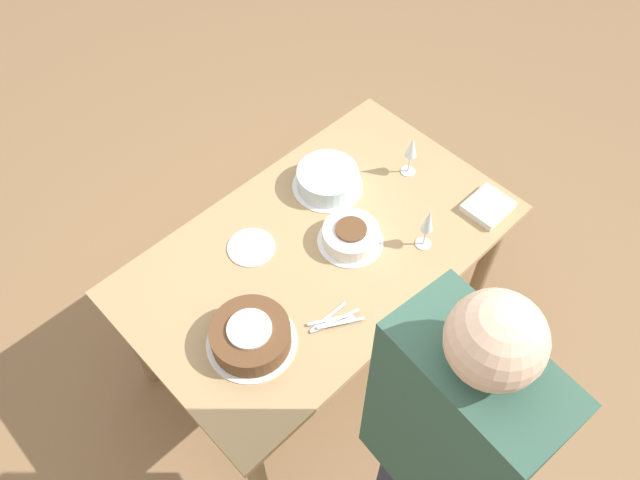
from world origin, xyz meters
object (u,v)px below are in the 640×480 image
Objects in this scene: cake_front_chocolate at (251,336)px; wine_glass_near at (412,149)px; wine_glass_far at (428,223)px; person_cutting at (444,444)px; cake_back_decorated at (328,179)px; cake_center_white at (351,236)px.

wine_glass_near reaches higher than cake_front_chocolate.
wine_glass_far is at bearing -129.84° from wine_glass_near.
person_cutting reaches higher than cake_front_chocolate.
wine_glass_near reaches higher than cake_back_decorated.
cake_center_white is 1.32× the size of wine_glass_near.
cake_back_decorated is 1.44× the size of wine_glass_far.
cake_center_white is at bearing -116.98° from cake_back_decorated.
wine_glass_far is at bearing -43.45° from person_cutting.
cake_center_white is 0.88× the size of cake_back_decorated.
wine_glass_far is 0.92m from person_cutting.
cake_back_decorated is 1.26m from person_cutting.
cake_center_white is 0.46m from wine_glass_near.
person_cutting reaches higher than wine_glass_far.
wine_glass_far is (0.06, -0.47, 0.09)m from cake_back_decorated.
cake_center_white is at bearing 6.57° from cake_front_chocolate.
cake_front_chocolate is 1.02m from wine_glass_near.
cake_front_chocolate is (-0.56, -0.06, 0.01)m from cake_center_white.
cake_front_chocolate is 0.18× the size of person_cutting.
cake_front_chocolate is at bearing 11.89° from person_cutting.
wine_glass_near is at bearing 8.59° from cake_front_chocolate.
cake_front_chocolate is at bearing -173.43° from cake_center_white.
wine_glass_far is at bearing -82.78° from cake_back_decorated.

